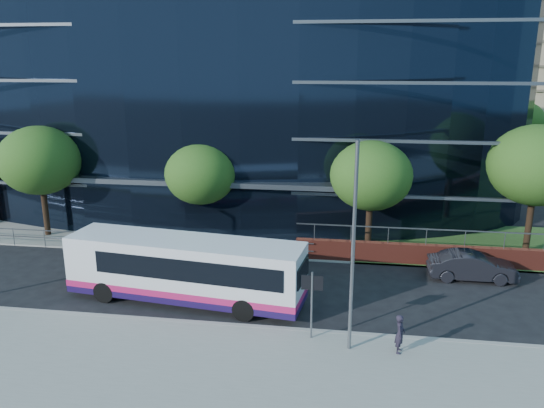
% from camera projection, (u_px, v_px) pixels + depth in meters
% --- Properties ---
extents(ground, '(200.00, 200.00, 0.00)m').
position_uv_depth(ground, '(211.00, 315.00, 23.25)').
color(ground, black).
rests_on(ground, ground).
extents(pavement_near, '(80.00, 8.00, 0.15)m').
position_uv_depth(pavement_near, '(175.00, 379.00, 18.46)').
color(pavement_near, gray).
rests_on(pavement_near, ground).
extents(kerb, '(80.00, 0.25, 0.16)m').
position_uv_depth(kerb, '(205.00, 324.00, 22.28)').
color(kerb, gray).
rests_on(kerb, ground).
extents(yellow_line_outer, '(80.00, 0.08, 0.01)m').
position_uv_depth(yellow_line_outer, '(206.00, 323.00, 22.49)').
color(yellow_line_outer, gold).
rests_on(yellow_line_outer, ground).
extents(yellow_line_inner, '(80.00, 0.08, 0.01)m').
position_uv_depth(yellow_line_inner, '(207.00, 322.00, 22.63)').
color(yellow_line_inner, gold).
rests_on(yellow_line_inner, ground).
extents(far_forecourt, '(50.00, 8.00, 0.10)m').
position_uv_depth(far_forecourt, '(165.00, 230.00, 34.58)').
color(far_forecourt, gray).
rests_on(far_forecourt, ground).
extents(glass_office, '(44.00, 23.10, 16.00)m').
position_uv_depth(glass_office, '(226.00, 97.00, 41.60)').
color(glass_office, black).
rests_on(glass_office, ground).
extents(guard_railings, '(24.00, 0.05, 1.10)m').
position_uv_depth(guard_railings, '(108.00, 237.00, 30.84)').
color(guard_railings, slate).
rests_on(guard_railings, ground).
extents(street_sign, '(0.85, 0.09, 2.80)m').
position_uv_depth(street_sign, '(312.00, 291.00, 20.54)').
color(street_sign, slate).
rests_on(street_sign, pavement_near).
extents(tree_far_a, '(4.95, 4.95, 6.98)m').
position_uv_depth(tree_far_a, '(40.00, 160.00, 32.38)').
color(tree_far_a, black).
rests_on(tree_far_a, ground).
extents(tree_far_b, '(4.29, 4.29, 6.05)m').
position_uv_depth(tree_far_b, '(201.00, 174.00, 31.63)').
color(tree_far_b, black).
rests_on(tree_far_b, ground).
extents(tree_far_c, '(4.62, 4.62, 6.51)m').
position_uv_depth(tree_far_c, '(371.00, 176.00, 29.67)').
color(tree_far_c, black).
rests_on(tree_far_c, ground).
extents(tree_far_d, '(5.28, 5.28, 7.44)m').
position_uv_depth(tree_far_d, '(537.00, 165.00, 29.19)').
color(tree_far_d, black).
rests_on(tree_far_d, ground).
extents(tree_dist_e, '(4.62, 4.62, 6.51)m').
position_uv_depth(tree_dist_e, '(522.00, 120.00, 56.88)').
color(tree_dist_e, black).
rests_on(tree_dist_e, ground).
extents(streetlight_east, '(0.15, 0.77, 8.00)m').
position_uv_depth(streetlight_east, '(353.00, 242.00, 19.17)').
color(streetlight_east, slate).
rests_on(streetlight_east, pavement_near).
extents(city_bus, '(11.24, 3.87, 2.98)m').
position_uv_depth(city_bus, '(187.00, 269.00, 24.18)').
color(city_bus, white).
rests_on(city_bus, ground).
extents(parked_car, '(4.35, 1.55, 1.43)m').
position_uv_depth(parked_car, '(472.00, 266.00, 26.84)').
color(parked_car, black).
rests_on(parked_car, ground).
extents(pedestrian, '(0.45, 0.60, 1.52)m').
position_uv_depth(pedestrian, '(400.00, 334.00, 19.83)').
color(pedestrian, black).
rests_on(pedestrian, pavement_near).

